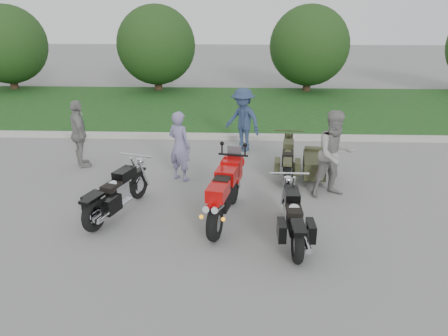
{
  "coord_description": "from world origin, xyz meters",
  "views": [
    {
      "loc": [
        0.98,
        -7.13,
        3.98
      ],
      "look_at": [
        0.63,
        1.28,
        0.8
      ],
      "focal_mm": 35.0,
      "sensor_mm": 36.0,
      "label": 1
    }
  ],
  "objects_px": {
    "sportbike_red": "(224,192)",
    "cruiser_sidecar": "(303,163)",
    "person_stripe": "(180,146)",
    "person_back": "(79,134)",
    "cruiser_right": "(293,220)",
    "cruiser_left": "(115,195)",
    "person_grey": "(335,154)",
    "person_denim": "(243,120)"
  },
  "relations": [
    {
      "from": "cruiser_left",
      "to": "person_back",
      "type": "xyz_separation_m",
      "value": [
        -1.66,
        2.74,
        0.44
      ]
    },
    {
      "from": "cruiser_sidecar",
      "to": "person_denim",
      "type": "distance_m",
      "value": 2.61
    },
    {
      "from": "cruiser_left",
      "to": "person_denim",
      "type": "distance_m",
      "value": 4.96
    },
    {
      "from": "sportbike_red",
      "to": "cruiser_right",
      "type": "height_order",
      "value": "sportbike_red"
    },
    {
      "from": "cruiser_left",
      "to": "person_stripe",
      "type": "bearing_deg",
      "value": 80.92
    },
    {
      "from": "sportbike_red",
      "to": "cruiser_sidecar",
      "type": "relative_size",
      "value": 1.06
    },
    {
      "from": "cruiser_sidecar",
      "to": "person_grey",
      "type": "height_order",
      "value": "person_grey"
    },
    {
      "from": "cruiser_left",
      "to": "sportbike_red",
      "type": "bearing_deg",
      "value": 13.88
    },
    {
      "from": "cruiser_left",
      "to": "person_denim",
      "type": "bearing_deg",
      "value": 78.09
    },
    {
      "from": "cruiser_left",
      "to": "cruiser_right",
      "type": "relative_size",
      "value": 0.99
    },
    {
      "from": "person_denim",
      "to": "person_back",
      "type": "relative_size",
      "value": 1.04
    },
    {
      "from": "cruiser_sidecar",
      "to": "person_grey",
      "type": "distance_m",
      "value": 1.25
    },
    {
      "from": "person_grey",
      "to": "person_denim",
      "type": "bearing_deg",
      "value": 103.49
    },
    {
      "from": "person_grey",
      "to": "person_denim",
      "type": "distance_m",
      "value": 3.66
    },
    {
      "from": "cruiser_left",
      "to": "person_stripe",
      "type": "relative_size",
      "value": 1.26
    },
    {
      "from": "person_stripe",
      "to": "person_denim",
      "type": "height_order",
      "value": "person_denim"
    },
    {
      "from": "sportbike_red",
      "to": "cruiser_sidecar",
      "type": "height_order",
      "value": "sportbike_red"
    },
    {
      "from": "cruiser_right",
      "to": "cruiser_sidecar",
      "type": "xyz_separation_m",
      "value": [
        0.56,
        3.04,
        -0.04
      ]
    },
    {
      "from": "cruiser_sidecar",
      "to": "person_stripe",
      "type": "bearing_deg",
      "value": -169.91
    },
    {
      "from": "person_stripe",
      "to": "person_back",
      "type": "distance_m",
      "value": 2.79
    },
    {
      "from": "person_grey",
      "to": "person_denim",
      "type": "height_order",
      "value": "person_grey"
    },
    {
      "from": "cruiser_right",
      "to": "person_grey",
      "type": "bearing_deg",
      "value": 61.83
    },
    {
      "from": "cruiser_left",
      "to": "person_denim",
      "type": "xyz_separation_m",
      "value": [
        2.51,
        4.25,
        0.47
      ]
    },
    {
      "from": "cruiser_right",
      "to": "cruiser_sidecar",
      "type": "distance_m",
      "value": 3.09
    },
    {
      "from": "cruiser_left",
      "to": "cruiser_right",
      "type": "xyz_separation_m",
      "value": [
        3.41,
        -0.89,
        -0.01
      ]
    },
    {
      "from": "person_denim",
      "to": "person_back",
      "type": "height_order",
      "value": "person_denim"
    },
    {
      "from": "person_grey",
      "to": "person_denim",
      "type": "relative_size",
      "value": 1.06
    },
    {
      "from": "person_denim",
      "to": "person_back",
      "type": "distance_m",
      "value": 4.43
    },
    {
      "from": "sportbike_red",
      "to": "cruiser_left",
      "type": "bearing_deg",
      "value": -173.8
    },
    {
      "from": "sportbike_red",
      "to": "person_denim",
      "type": "bearing_deg",
      "value": 96.52
    },
    {
      "from": "person_stripe",
      "to": "sportbike_red",
      "type": "bearing_deg",
      "value": 150.08
    },
    {
      "from": "cruiser_sidecar",
      "to": "person_stripe",
      "type": "relative_size",
      "value": 1.25
    },
    {
      "from": "cruiser_right",
      "to": "person_stripe",
      "type": "relative_size",
      "value": 1.28
    },
    {
      "from": "sportbike_red",
      "to": "person_back",
      "type": "xyz_separation_m",
      "value": [
        -3.82,
        2.92,
        0.25
      ]
    },
    {
      "from": "person_grey",
      "to": "person_back",
      "type": "relative_size",
      "value": 1.09
    },
    {
      "from": "sportbike_red",
      "to": "person_grey",
      "type": "xyz_separation_m",
      "value": [
        2.32,
        1.35,
        0.33
      ]
    },
    {
      "from": "cruiser_right",
      "to": "cruiser_sidecar",
      "type": "relative_size",
      "value": 1.02
    },
    {
      "from": "sportbike_red",
      "to": "cruiser_right",
      "type": "distance_m",
      "value": 1.45
    },
    {
      "from": "sportbike_red",
      "to": "person_grey",
      "type": "relative_size",
      "value": 1.17
    },
    {
      "from": "person_back",
      "to": "sportbike_red",
      "type": "bearing_deg",
      "value": -157.23
    },
    {
      "from": "cruiser_left",
      "to": "person_back",
      "type": "distance_m",
      "value": 3.23
    },
    {
      "from": "cruiser_left",
      "to": "person_back",
      "type": "height_order",
      "value": "person_back"
    }
  ]
}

